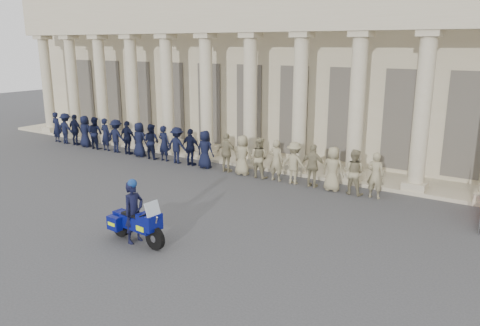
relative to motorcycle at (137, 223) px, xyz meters
name	(u,v)px	position (x,y,z in m)	size (l,w,h in m)	color
ground	(156,221)	(-0.77, 1.60, -0.62)	(90.00, 90.00, 0.00)	#3D3D3F
building	(333,67)	(-0.77, 16.34, 3.90)	(40.00, 12.50, 9.00)	#BFB18F
officer_rank	(178,145)	(-5.30, 8.03, 0.28)	(20.12, 0.69, 1.82)	black
motorcycle	(137,223)	(0.00, 0.00, 0.00)	(2.25, 0.94, 1.44)	black
rider	(134,211)	(-0.12, 0.01, 0.35)	(0.50, 0.72, 1.97)	black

